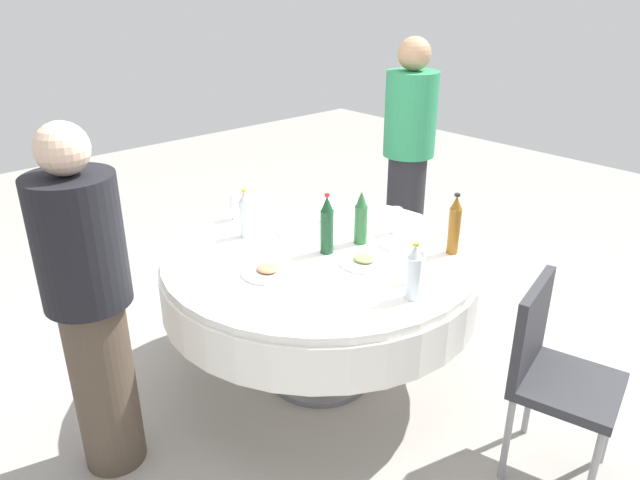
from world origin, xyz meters
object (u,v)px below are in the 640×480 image
Objects in this scene: bottle_dark_green_south at (327,226)px; wine_glass_inner at (396,216)px; person_rear at (90,304)px; person_south at (408,159)px; dining_table at (320,278)px; bottle_amber_left at (454,226)px; chair_inner at (551,366)px; wine_glass_left at (332,206)px; bottle_clear_west at (414,273)px; plate_outer at (267,271)px; wine_glass_far at (418,257)px; wine_glass_west at (236,201)px; bottle_clear_rear at (245,215)px; bottle_green_right at (361,218)px; plate_near at (364,261)px; plate_front at (300,231)px.

bottle_dark_green_south reaches higher than wine_glass_inner.
person_rear is 2.36m from person_south.
dining_table is 11.09× the size of wine_glass_inner.
bottle_amber_left reaches higher than chair_inner.
wine_glass_left is at bearing -167.64° from bottle_amber_left.
wine_glass_left reaches higher than dining_table.
bottle_clear_west reaches higher than plate_outer.
person_south is at bearing 107.76° from plate_outer.
wine_glass_left is at bearing -105.96° from chair_inner.
bottle_clear_west is 0.92m from wine_glass_left.
wine_glass_far is (0.51, 0.12, 0.26)m from dining_table.
wine_glass_west is 1.14m from person_rear.
bottle_green_right reaches higher than bottle_clear_rear.
person_south is (-0.73, 1.18, 0.11)m from plate_near.
wine_glass_west reaches higher than plate_front.
plate_near is (0.24, 0.07, 0.16)m from dining_table.
wine_glass_inner is (0.04, 0.23, -0.03)m from bottle_green_right.
dining_table is 0.36m from bottle_green_right.
bottle_green_right reaches higher than chair_inner.
bottle_green_right reaches higher than wine_glass_far.
bottle_dark_green_south is (0.43, 0.18, 0.02)m from bottle_clear_rear.
wine_glass_far is 0.18× the size of chair_inner.
plate_near is at bearing -41.69° from bottle_green_right.
wine_glass_far is 0.77m from plate_front.
wine_glass_inner reaches higher than dining_table.
dining_table is 1.15m from chair_inner.
chair_inner is at bearing 29.25° from plate_outer.
bottle_clear_rear reaches higher than wine_glass_west.
bottle_clear_west is at bearing -24.22° from bottle_green_right.
chair_inner is at bearing -52.65° from person_south.
person_rear is at bearing -99.56° from bottle_green_right.
dining_table is 0.69m from wine_glass_west.
chair_inner is at bearing 14.17° from dining_table.
wine_glass_west is at bearing -175.62° from dining_table.
wine_glass_west is at bearing 155.55° from bottle_clear_rear.
bottle_green_right is at bearing 155.78° from bottle_clear_west.
plate_near is at bearing 19.21° from bottle_clear_rear.
bottle_dark_green_south reaches higher than chair_inner.
person_rear is (-0.40, -1.16, 0.05)m from plate_near.
plate_front is 1.40m from chair_inner.
bottle_clear_rear is 0.50m from wine_glass_left.
bottle_green_right reaches higher than bottle_clear_west.
bottle_green_right is at bearing 76.68° from dining_table.
person_rear is at bearing -103.39° from plate_outer.
plate_front is at bearing 122.04° from plate_outer.
bottle_amber_left is at bearing 28.95° from plate_front.
bottle_green_right is 0.60m from bottle_clear_west.
wine_glass_west is at bearing -154.11° from bottle_amber_left.
bottle_dark_green_south reaches higher than bottle_clear_rear.
dining_table is 0.71m from bottle_amber_left.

